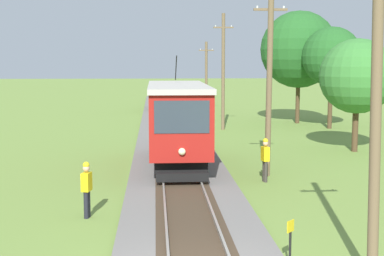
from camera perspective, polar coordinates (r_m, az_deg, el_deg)
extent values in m
cube|color=maroon|center=(24.76, -1.51, 1.04)|extent=(2.50, 8.00, 2.60)
cube|color=#B2ADA3|center=(24.65, -1.52, 4.30)|extent=(2.60, 8.32, 0.22)
cube|color=black|center=(24.98, -1.50, -2.56)|extent=(2.10, 7.04, 0.44)
cube|color=#2D3842|center=(20.73, -1.06, 1.15)|extent=(2.10, 0.03, 1.25)
cube|color=#2D3842|center=(24.81, 1.40, 1.90)|extent=(0.02, 6.72, 1.04)
sphere|color=#F4EAB2|center=(20.86, -1.05, -2.47)|extent=(0.28, 0.28, 0.28)
cylinder|color=black|center=(26.23, -1.67, 6.24)|extent=(0.05, 1.67, 1.19)
cube|color=black|center=(20.91, -1.02, -5.10)|extent=(2.00, 0.36, 0.32)
cylinder|color=black|center=(22.78, -1.27, -3.51)|extent=(1.54, 0.80, 0.80)
cylinder|color=black|center=(27.19, -1.70, -1.77)|extent=(1.54, 0.80, 0.80)
cube|color=slate|center=(52.79, -2.76, 3.72)|extent=(2.40, 5.20, 1.70)
cube|color=black|center=(52.87, -2.76, 2.56)|extent=(2.02, 4.78, 0.38)
cylinder|color=black|center=(51.31, -2.72, 2.42)|extent=(1.54, 0.76, 0.76)
cylinder|color=black|center=(54.42, -2.79, 2.69)|extent=(1.54, 0.76, 0.76)
cylinder|color=brown|center=(12.49, 18.54, 1.07)|extent=(0.24, 0.59, 7.39)
cylinder|color=brown|center=(23.15, 8.03, 4.65)|extent=(0.24, 0.48, 7.91)
cube|color=brown|center=(23.22, 8.16, 12.09)|extent=(1.40, 0.10, 0.10)
cylinder|color=silver|center=(23.12, 6.80, 12.38)|extent=(0.08, 0.08, 0.10)
cylinder|color=silver|center=(23.34, 9.52, 12.28)|extent=(0.08, 0.08, 0.10)
cylinder|color=brown|center=(38.51, 3.26, 5.82)|extent=(0.24, 0.36, 8.09)
cube|color=brown|center=(38.57, 3.29, 10.39)|extent=(1.40, 0.10, 0.10)
cylinder|color=silver|center=(38.51, 2.46, 10.55)|extent=(0.08, 0.08, 0.10)
cylinder|color=silver|center=(38.64, 4.11, 10.53)|extent=(0.08, 0.08, 0.10)
cylinder|color=brown|center=(51.11, 1.49, 5.29)|extent=(0.24, 0.44, 6.54)
cube|color=brown|center=(51.09, 1.50, 8.07)|extent=(1.40, 0.10, 0.10)
cylinder|color=silver|center=(51.05, 0.88, 8.19)|extent=(0.08, 0.08, 0.10)
cylinder|color=silver|center=(51.15, 2.12, 8.18)|extent=(0.08, 0.08, 0.10)
cylinder|color=black|center=(13.48, 10.15, -12.40)|extent=(0.06, 0.06, 0.90)
cube|color=gold|center=(13.30, 10.20, -10.01)|extent=(0.21, 0.21, 0.28)
cylinder|color=black|center=(17.70, -10.75, -7.73)|extent=(0.15, 0.15, 0.86)
cylinder|color=black|center=(17.56, -10.94, -7.85)|extent=(0.15, 0.15, 0.86)
cube|color=yellow|center=(17.46, -10.90, -5.51)|extent=(0.33, 0.43, 0.58)
sphere|color=tan|center=(17.37, -10.93, -4.12)|extent=(0.22, 0.22, 0.22)
sphere|color=yellow|center=(17.35, -10.94, -3.80)|extent=(0.21, 0.21, 0.21)
cylinder|color=#38332D|center=(22.39, 7.66, -4.52)|extent=(0.15, 0.15, 0.86)
cylinder|color=#38332D|center=(22.53, 7.51, -4.44)|extent=(0.15, 0.15, 0.86)
cube|color=yellow|center=(22.33, 7.62, -2.67)|extent=(0.31, 0.42, 0.58)
sphere|color=tan|center=(22.26, 7.64, -1.58)|extent=(0.22, 0.22, 0.22)
sphere|color=yellow|center=(22.24, 7.64, -1.33)|extent=(0.21, 0.21, 0.21)
cylinder|color=#4C3823|center=(43.22, 10.92, 2.78)|extent=(0.32, 0.32, 3.47)
sphere|color=#235B23|center=(43.10, 11.05, 8.01)|extent=(5.87, 5.87, 5.87)
cylinder|color=#4C3823|center=(40.37, 14.15, 2.47)|extent=(0.32, 0.32, 3.57)
sphere|color=#235B23|center=(40.25, 14.30, 7.23)|extent=(4.18, 4.18, 4.18)
cylinder|color=#4C3823|center=(30.66, 16.59, 0.00)|extent=(0.32, 0.32, 2.55)
sphere|color=#387A33|center=(30.46, 16.78, 5.18)|extent=(3.99, 3.99, 3.99)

